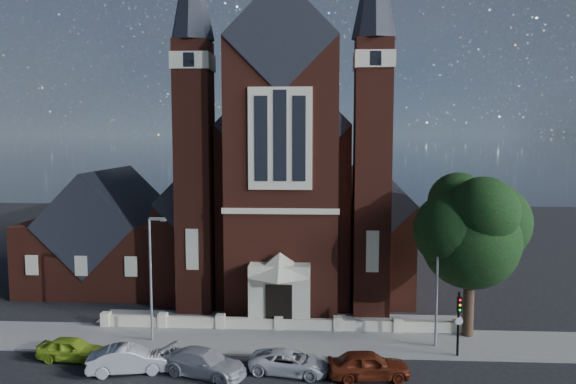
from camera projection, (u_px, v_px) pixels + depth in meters
The scene contains 15 objects.
ground at pixel (286, 295), 46.58m from camera, with size 120.00×120.00×0.00m, color black.
pavement_strip at pixel (277, 341), 36.15m from camera, with size 60.00×5.00×0.12m, color slate.
forecourt_paving at pixel (281, 321), 40.12m from camera, with size 26.00×3.00×0.14m, color slate.
forecourt_wall at pixel (279, 331), 38.13m from camera, with size 24.00×0.40×0.90m, color beige.
church at pixel (291, 188), 53.63m from camera, with size 20.01×34.90×29.20m.
parish_hall at pixel (110, 239), 50.05m from camera, with size 12.00×12.20×10.24m.
street_tree at pixel (474, 234), 35.93m from camera, with size 6.40×6.60×10.70m.
street_lamp_left at pixel (152, 272), 35.63m from camera, with size 1.16×0.22×8.09m.
street_lamp_right at pixel (439, 276), 34.61m from camera, with size 1.16×0.22×8.09m.
traffic_signal at pixel (459, 316), 33.20m from camera, with size 0.28×0.42×4.00m.
car_lime_van at pixel (72, 349), 33.07m from camera, with size 1.61×4.00×1.36m, color #8BAE22.
car_silver_a at pixel (129, 359), 31.38m from camera, with size 1.58×4.52×1.49m, color #9FA2A6.
car_silver_b at pixel (204, 363), 31.02m from camera, with size 1.98×4.87×1.41m, color #999AA0.
car_white_suv at pixel (290, 362), 31.30m from camera, with size 2.09×4.53×1.26m, color silver.
car_dark_red at pixel (368, 365), 30.58m from camera, with size 1.80×4.49×1.53m, color #561E0E.
Camera 1 is at (2.72, -30.38, 13.27)m, focal length 35.00 mm.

